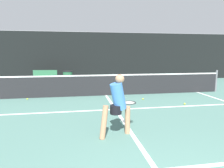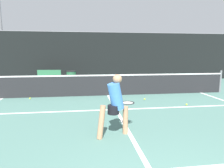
% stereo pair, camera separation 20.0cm
% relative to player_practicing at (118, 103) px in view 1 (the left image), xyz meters
% --- Properties ---
extents(court_service_line, '(8.25, 0.10, 0.01)m').
position_rel_player_practicing_xyz_m(court_service_line, '(0.35, 2.12, -0.77)').
color(court_service_line, white).
rests_on(court_service_line, ground).
extents(court_center_mark, '(0.10, 5.96, 0.01)m').
position_rel_player_practicing_xyz_m(court_center_mark, '(0.35, 1.47, -0.77)').
color(court_center_mark, white).
rests_on(court_center_mark, ground).
extents(net, '(11.09, 0.09, 1.07)m').
position_rel_player_practicing_xyz_m(net, '(0.35, 4.45, -0.27)').
color(net, slate).
rests_on(net, ground).
extents(fence_back, '(24.00, 0.06, 3.31)m').
position_rel_player_practicing_xyz_m(fence_back, '(0.35, 9.37, 0.87)').
color(fence_back, black).
rests_on(fence_back, ground).
extents(player_practicing, '(1.04, 0.79, 1.43)m').
position_rel_player_practicing_xyz_m(player_practicing, '(0.00, 0.00, 0.00)').
color(player_practicing, tan).
rests_on(player_practicing, ground).
extents(tennis_ball_scattered_2, '(0.07, 0.07, 0.07)m').
position_rel_player_practicing_xyz_m(tennis_ball_scattered_2, '(1.73, 3.36, -0.74)').
color(tennis_ball_scattered_2, '#D1E033').
rests_on(tennis_ball_scattered_2, ground).
extents(tennis_ball_scattered_3, '(0.07, 0.07, 0.07)m').
position_rel_player_practicing_xyz_m(tennis_ball_scattered_3, '(3.00, 2.32, -0.74)').
color(tennis_ball_scattered_3, '#D1E033').
rests_on(tennis_ball_scattered_3, ground).
extents(tennis_ball_scattered_5, '(0.07, 0.07, 0.07)m').
position_rel_player_practicing_xyz_m(tennis_ball_scattered_5, '(-2.96, 4.14, -0.74)').
color(tennis_ball_scattered_5, '#D1E033').
rests_on(tennis_ball_scattered_5, ground).
extents(courtside_bench, '(1.49, 0.53, 0.86)m').
position_rel_player_practicing_xyz_m(courtside_bench, '(-2.90, 8.39, -0.31)').
color(courtside_bench, '#33724C').
rests_on(courtside_bench, ground).
extents(trash_bin, '(0.61, 0.61, 0.81)m').
position_rel_player_practicing_xyz_m(trash_bin, '(-1.52, 8.21, -0.37)').
color(trash_bin, '#28603D').
rests_on(trash_bin, ground).
extents(parked_car, '(1.61, 4.06, 1.55)m').
position_rel_player_practicing_xyz_m(parked_car, '(3.88, 12.41, -0.12)').
color(parked_car, navy).
rests_on(parked_car, ground).
extents(tree_west, '(3.13, 3.13, 3.65)m').
position_rel_player_practicing_xyz_m(tree_west, '(-6.96, 16.69, 2.38)').
color(tree_west, brown).
rests_on(tree_west, ground).
extents(building_far, '(36.00, 2.40, 4.52)m').
position_rel_player_practicing_xyz_m(building_far, '(0.35, 23.89, 1.48)').
color(building_far, '#B2ADA3').
rests_on(building_far, ground).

